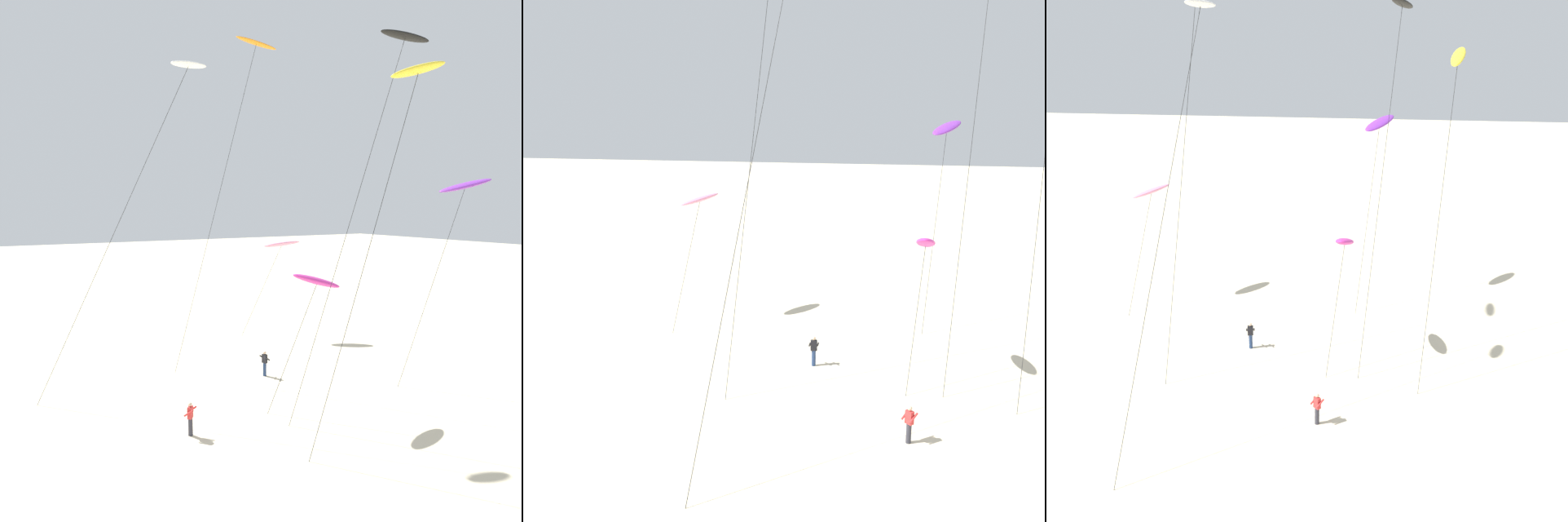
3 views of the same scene
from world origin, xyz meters
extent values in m
plane|color=beige|center=(0.00, 0.00, 0.00)|extent=(260.00, 260.00, 0.00)
ellipsoid|color=white|center=(-2.78, 1.12, 19.13)|extent=(1.34, 2.14, 0.48)
cylinder|color=#262626|center=(-3.75, -3.18, 9.51)|extent=(1.97, 8.63, 19.04)
ellipsoid|color=orange|center=(-4.57, 6.59, 21.74)|extent=(1.38, 2.80, 0.82)
cylinder|color=#262626|center=(-5.20, 3.79, 10.83)|extent=(1.29, 5.61, 21.67)
ellipsoid|color=pink|center=(-10.90, 12.72, 7.88)|extent=(2.43, 3.18, 0.94)
cylinder|color=#262626|center=(-11.30, 10.95, 3.88)|extent=(0.83, 3.57, 7.76)
ellipsoid|color=black|center=(5.77, 9.26, 19.52)|extent=(1.55, 2.71, 0.67)
cylinder|color=#262626|center=(5.10, 6.31, 9.71)|extent=(1.36, 5.93, 19.42)
ellipsoid|color=yellow|center=(8.76, 6.97, 16.86)|extent=(1.15, 3.03, 1.31)
cylinder|color=#262626|center=(8.22, 4.60, 8.37)|extent=(1.10, 4.76, 16.75)
ellipsoid|color=purple|center=(4.42, 16.32, 12.37)|extent=(2.46, 3.34, 1.24)
cylinder|color=#262626|center=(3.94, 14.20, 6.12)|extent=(0.98, 4.26, 12.25)
ellipsoid|color=#D8339E|center=(3.28, 5.87, 7.08)|extent=(1.07, 3.14, 1.26)
cylinder|color=#262626|center=(2.97, 4.51, 3.46)|extent=(0.64, 2.74, 6.94)
cylinder|color=navy|center=(-2.32, 5.92, 0.44)|extent=(0.22, 0.22, 0.88)
cube|color=black|center=(-2.32, 5.92, 1.17)|extent=(0.38, 0.28, 0.58)
sphere|color=beige|center=(-2.32, 5.92, 1.57)|extent=(0.20, 0.20, 0.20)
cylinder|color=black|center=(-2.53, 5.86, 1.22)|extent=(0.22, 0.51, 0.39)
cylinder|color=black|center=(-2.11, 5.98, 1.22)|extent=(0.22, 0.51, 0.39)
cylinder|color=#33333D|center=(2.86, -1.34, 0.44)|extent=(0.22, 0.22, 0.88)
cube|color=red|center=(2.86, -1.34, 1.17)|extent=(0.39, 0.37, 0.58)
sphere|color=beige|center=(2.86, -1.34, 1.57)|extent=(0.20, 0.20, 0.20)
cylinder|color=red|center=(3.02, -1.48, 1.22)|extent=(0.40, 0.44, 0.39)
cylinder|color=red|center=(2.69, -1.19, 1.22)|extent=(0.40, 0.44, 0.39)
camera|label=1|loc=(23.26, -9.26, 10.99)|focal=32.19mm
camera|label=2|loc=(2.63, -25.96, 13.71)|focal=43.83mm
camera|label=3|loc=(6.71, -27.17, 17.47)|focal=43.06mm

